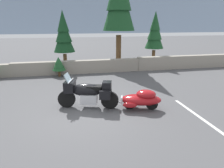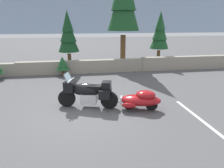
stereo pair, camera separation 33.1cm
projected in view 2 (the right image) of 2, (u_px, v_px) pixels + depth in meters
The scene contains 9 objects.
ground_plane at pixel (87, 111), 7.58m from camera, with size 80.00×80.00×0.00m, color #4C4C4F.
stone_guard_wall at pixel (89, 66), 13.21m from camera, with size 24.00×0.51×0.90m.
distant_ridgeline at pixel (76, 12), 95.98m from camera, with size 240.00×80.00×16.00m, color #7F93AD.
touring_motorcycle at pixel (87, 92), 7.72m from camera, with size 2.26×1.12×1.33m.
car_shaped_trailer at pixel (141, 99), 7.56m from camera, with size 2.22×1.09×0.76m.
pine_tree_secondary at pixel (160, 32), 14.87m from camera, with size 1.37×1.37×3.94m.
pine_tree_far_right at pixel (68, 33), 13.32m from camera, with size 1.37×1.37×3.91m.
pine_sapling_near at pixel (63, 64), 12.36m from camera, with size 0.80×0.80×1.18m.
parking_stripe_marker at pixel (203, 121), 6.76m from camera, with size 0.12×3.60×0.01m, color silver.
Camera 2 is at (-0.23, -7.04, 3.13)m, focal length 32.89 mm.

